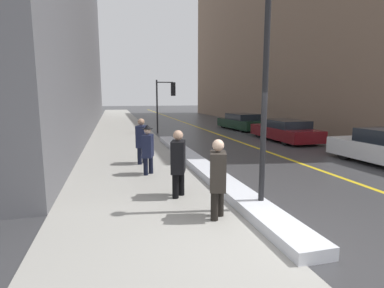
# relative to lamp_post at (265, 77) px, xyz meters

# --- Properties ---
(ground_plane) EXTENTS (160.00, 160.00, 0.00)m
(ground_plane) POSITION_rel_lamp_post_xyz_m (-0.40, -1.20, -2.82)
(ground_plane) COLOR #38383A
(sidewalk_slab) EXTENTS (4.00, 80.00, 0.01)m
(sidewalk_slab) POSITION_rel_lamp_post_xyz_m (-2.40, 13.80, -2.81)
(sidewalk_slab) COLOR #9E9B93
(sidewalk_slab) RESTS_ON ground
(road_centre_stripe) EXTENTS (0.16, 80.00, 0.00)m
(road_centre_stripe) POSITION_rel_lamp_post_xyz_m (3.60, 13.80, -2.82)
(road_centre_stripe) COLOR gold
(road_centre_stripe) RESTS_ON ground
(snow_bank_curb) EXTENTS (0.68, 13.14, 0.22)m
(snow_bank_curb) POSITION_rel_lamp_post_xyz_m (-0.19, 4.40, -2.71)
(snow_bank_curb) COLOR silver
(snow_bank_curb) RESTS_ON ground
(building_facade_right) EXTENTS (6.00, 36.00, 16.56)m
(building_facade_right) POSITION_rel_lamp_post_xyz_m (12.60, 20.80, 5.46)
(building_facade_right) COLOR #846B56
(building_facade_right) RESTS_ON ground
(lamp_post) EXTENTS (0.28, 0.28, 4.68)m
(lamp_post) POSITION_rel_lamp_post_xyz_m (0.00, 0.00, 0.00)
(lamp_post) COLOR black
(lamp_post) RESTS_ON ground
(traffic_light_near) EXTENTS (1.31, 0.33, 3.54)m
(traffic_light_near) POSITION_rel_lamp_post_xyz_m (0.58, 14.62, -0.26)
(traffic_light_near) COLOR black
(traffic_light_near) RESTS_ON ground
(pedestrian_nearside) EXTENTS (0.45, 0.59, 1.61)m
(pedestrian_nearside) POSITION_rel_lamp_post_xyz_m (-1.06, -0.20, -1.92)
(pedestrian_nearside) COLOR black
(pedestrian_nearside) RESTS_ON ground
(pedestrian_in_glasses) EXTENTS (0.46, 0.60, 1.64)m
(pedestrian_in_glasses) POSITION_rel_lamp_post_xyz_m (-1.54, 1.28, -1.91)
(pedestrian_in_glasses) COLOR black
(pedestrian_in_glasses) RESTS_ON ground
(pedestrian_in_fedora) EXTENTS (0.42, 0.55, 1.59)m
(pedestrian_in_fedora) POSITION_rel_lamp_post_xyz_m (-2.00, 3.61, -1.95)
(pedestrian_in_fedora) COLOR black
(pedestrian_in_fedora) RESTS_ON ground
(pedestrian_trailing) EXTENTS (0.46, 0.61, 1.66)m
(pedestrian_trailing) POSITION_rel_lamp_post_xyz_m (-2.05, 5.20, -1.90)
(pedestrian_trailing) COLOR black
(pedestrian_trailing) RESTS_ON ground
(parked_car_maroon) EXTENTS (1.88, 4.86, 1.17)m
(parked_car_maroon) POSITION_rel_lamp_post_xyz_m (6.22, 9.14, -2.25)
(parked_car_maroon) COLOR #600F14
(parked_car_maroon) RESTS_ON ground
(parked_car_dark_green) EXTENTS (2.30, 4.79, 1.20)m
(parked_car_dark_green) POSITION_rel_lamp_post_xyz_m (6.30, 15.08, -2.25)
(parked_car_dark_green) COLOR black
(parked_car_dark_green) RESTS_ON ground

